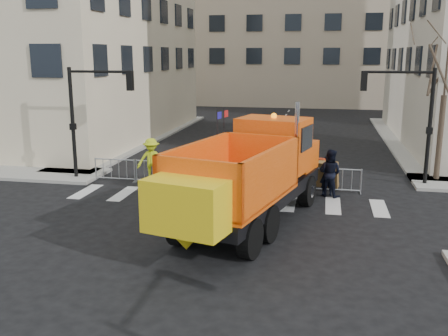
% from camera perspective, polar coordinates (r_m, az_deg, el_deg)
% --- Properties ---
extents(ground, '(120.00, 120.00, 0.00)m').
position_cam_1_polar(ground, '(15.97, -3.21, -9.13)').
color(ground, black).
rests_on(ground, ground).
extents(sidewalk_back, '(64.00, 5.00, 0.15)m').
position_cam_1_polar(sidewalk_back, '(23.87, 1.91, -1.46)').
color(sidewalk_back, gray).
rests_on(sidewalk_back, ground).
extents(building_far, '(30.00, 18.00, 24.00)m').
position_cam_1_polar(building_far, '(66.70, 8.51, 17.90)').
color(building_far, '#C0AA93').
rests_on(building_far, ground).
extents(traffic_light_left, '(0.18, 0.18, 5.40)m').
position_cam_1_polar(traffic_light_left, '(25.02, -16.89, 4.78)').
color(traffic_light_left, black).
rests_on(traffic_light_left, ground).
extents(traffic_light_right, '(0.18, 0.18, 5.40)m').
position_cam_1_polar(traffic_light_right, '(24.50, 22.43, 4.20)').
color(traffic_light_right, black).
rests_on(traffic_light_right, ground).
extents(crowd_barriers, '(12.60, 0.60, 1.10)m').
position_cam_1_polar(crowd_barriers, '(23.03, -0.29, -0.77)').
color(crowd_barriers, '#9EA0A5').
rests_on(crowd_barriers, ground).
extents(street_tree, '(3.00, 3.00, 7.50)m').
position_cam_1_polar(street_tree, '(25.50, 23.77, 6.77)').
color(street_tree, '#382B21').
rests_on(street_tree, ground).
extents(plow_truck, '(5.63, 11.53, 4.33)m').
position_cam_1_polar(plow_truck, '(17.45, 2.86, -0.59)').
color(plow_truck, black).
rests_on(plow_truck, ground).
extents(cop_a, '(0.73, 0.55, 1.80)m').
position_cam_1_polar(cop_a, '(21.92, 11.71, -0.80)').
color(cop_a, black).
rests_on(cop_a, ground).
extents(cop_b, '(1.24, 1.13, 2.06)m').
position_cam_1_polar(cop_b, '(21.78, 12.00, -0.55)').
color(cop_b, black).
rests_on(cop_b, ground).
extents(cop_c, '(0.88, 1.27, 2.00)m').
position_cam_1_polar(cop_c, '(21.94, 7.33, -0.36)').
color(cop_c, black).
rests_on(cop_c, ground).
extents(worker, '(1.49, 1.12, 2.05)m').
position_cam_1_polar(worker, '(23.44, -8.29, 0.90)').
color(worker, '#BBD018').
rests_on(worker, sidewalk_back).
extents(newspaper_box, '(0.54, 0.50, 1.10)m').
position_cam_1_polar(newspaper_box, '(23.71, 10.89, -0.23)').
color(newspaper_box, '#A1260C').
rests_on(newspaper_box, sidewalk_back).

